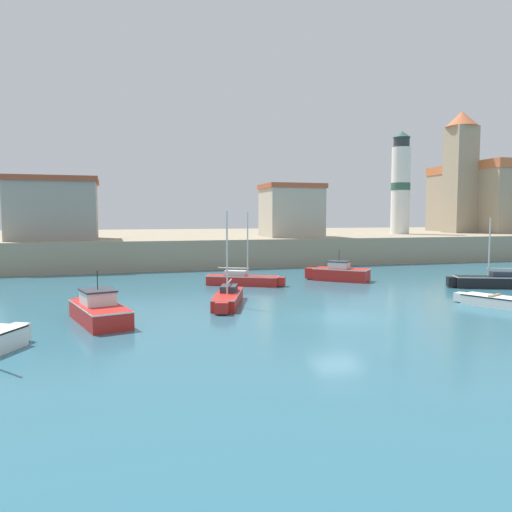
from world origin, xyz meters
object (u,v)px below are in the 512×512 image
at_px(sailboat_red_2, 228,297).
at_px(church, 482,194).
at_px(sailboat_black_0, 493,281).
at_px(dinghy_white_6, 492,300).
at_px(harbor_shed_mid_row, 291,210).
at_px(motorboat_red_1, 98,310).
at_px(lighthouse, 401,184).
at_px(sailboat_red_5, 243,279).
at_px(harbor_shed_near_wharf, 54,208).
at_px(motorboat_red_3, 339,273).

height_order(sailboat_red_2, church, church).
distance_m(sailboat_black_0, dinghy_white_6, 7.87).
bearing_deg(harbor_shed_mid_row, motorboat_red_1, -126.71).
relative_size(sailboat_black_0, lighthouse, 0.46).
relative_size(sailboat_red_5, lighthouse, 0.44).
xyz_separation_m(sailboat_black_0, harbor_shed_near_wharf, (-31.03, 22.62, 5.28)).
relative_size(sailboat_black_0, sailboat_red_5, 1.05).
height_order(motorboat_red_1, harbor_shed_near_wharf, harbor_shed_near_wharf).
relative_size(sailboat_black_0, dinghy_white_6, 1.47).
relative_size(motorboat_red_3, church, 0.29).
bearing_deg(sailboat_red_5, dinghy_white_6, -46.59).
bearing_deg(motorboat_red_3, dinghy_white_6, -74.82).
distance_m(sailboat_red_2, harbor_shed_mid_row, 26.99).
height_order(sailboat_red_5, church, church).
relative_size(church, lighthouse, 1.26).
xyz_separation_m(sailboat_black_0, dinghy_white_6, (-5.26, -5.85, -0.18)).
distance_m(church, lighthouse, 15.69).
distance_m(sailboat_black_0, sailboat_red_2, 19.55).
xyz_separation_m(motorboat_red_3, sailboat_red_5, (-7.94, -0.56, -0.15)).
bearing_deg(harbor_shed_near_wharf, sailboat_red_2, -64.34).
relative_size(motorboat_red_3, lighthouse, 0.36).
distance_m(motorboat_red_1, harbor_shed_near_wharf, 27.60).
relative_size(sailboat_red_2, motorboat_red_3, 1.23).
height_order(motorboat_red_1, lighthouse, lighthouse).
height_order(motorboat_red_3, church, church).
bearing_deg(sailboat_red_2, lighthouse, 44.03).
relative_size(dinghy_white_6, harbor_shed_near_wharf, 0.48).
distance_m(sailboat_red_5, harbor_shed_mid_row, 19.24).
height_order(dinghy_white_6, church, church).
relative_size(sailboat_red_2, harbor_shed_mid_row, 0.91).
bearing_deg(harbor_shed_mid_row, harbor_shed_near_wharf, 178.53).
relative_size(lighthouse, harbor_shed_near_wharf, 1.54).
relative_size(motorboat_red_1, dinghy_white_6, 1.48).
bearing_deg(sailboat_red_5, motorboat_red_1, -133.94).
relative_size(sailboat_black_0, motorboat_red_3, 1.26).
distance_m(sailboat_black_0, motorboat_red_1, 26.81).
height_order(sailboat_red_2, motorboat_red_3, sailboat_red_2).
bearing_deg(sailboat_red_2, motorboat_red_3, 36.66).
height_order(church, harbor_shed_near_wharf, church).
xyz_separation_m(motorboat_red_1, harbor_shed_near_wharf, (-4.53, 26.73, 5.20)).
xyz_separation_m(sailboat_red_5, church, (40.82, 23.65, 7.61)).
bearing_deg(harbor_shed_near_wharf, church, 7.40).
bearing_deg(church, sailboat_red_2, -144.53).
xyz_separation_m(motorboat_red_1, church, (50.70, 33.90, 7.48)).
distance_m(sailboat_red_2, motorboat_red_3, 13.51).
bearing_deg(lighthouse, harbor_shed_near_wharf, -174.92).
xyz_separation_m(sailboat_black_0, motorboat_red_3, (-8.67, 6.70, 0.11)).
height_order(motorboat_red_1, church, church).
bearing_deg(sailboat_black_0, sailboat_red_5, 159.70).
relative_size(sailboat_black_0, harbor_shed_near_wharf, 0.70).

